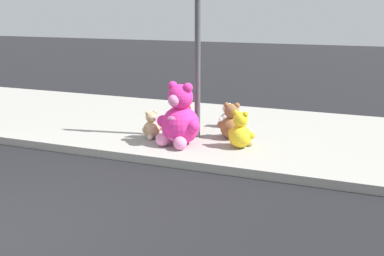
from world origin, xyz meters
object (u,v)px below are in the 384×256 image
at_px(sign_pole, 198,49).
at_px(plush_red, 185,119).
at_px(plush_white, 227,117).
at_px(plush_tan, 152,127).
at_px(plush_brown, 231,124).
at_px(plush_yellow, 241,133).
at_px(plush_pink_large, 179,120).

height_order(sign_pole, plush_red, sign_pole).
bearing_deg(plush_white, plush_tan, -129.71).
xyz_separation_m(plush_brown, plush_yellow, (0.31, -0.50, -0.01)).
xyz_separation_m(plush_brown, plush_white, (-0.33, 0.79, -0.08)).
bearing_deg(plush_brown, plush_red, 165.44).
relative_size(plush_brown, plush_red, 1.27).
relative_size(plush_pink_large, plush_white, 2.30).
bearing_deg(sign_pole, plush_pink_large, -103.06).
bearing_deg(plush_tan, plush_red, 66.39).
bearing_deg(plush_white, plush_red, -145.83).
height_order(plush_yellow, plush_red, plush_yellow).
distance_m(plush_pink_large, plush_yellow, 1.14).
bearing_deg(plush_yellow, plush_white, 116.62).
bearing_deg(plush_brown, plush_yellow, -57.88).
bearing_deg(sign_pole, plush_brown, 13.38).
distance_m(plush_yellow, plush_red, 1.60).
relative_size(plush_yellow, plush_red, 1.22).
xyz_separation_m(sign_pole, plush_white, (0.31, 0.94, -1.50)).
distance_m(plush_white, plush_tan, 1.73).
distance_m(plush_brown, plush_yellow, 0.59).
height_order(plush_white, plush_tan, plush_tan).
xyz_separation_m(sign_pole, plush_tan, (-0.79, -0.39, -1.48)).
distance_m(sign_pole, plush_white, 1.79).
distance_m(plush_brown, plush_red, 1.11).
distance_m(plush_pink_large, plush_red, 1.09).
distance_m(plush_white, plush_yellow, 1.44).
relative_size(plush_brown, plush_white, 1.40).
height_order(plush_brown, plush_white, plush_brown).
relative_size(plush_red, plush_tan, 1.03).
height_order(plush_pink_large, plush_tan, plush_pink_large).
height_order(sign_pole, plush_tan, sign_pole).
height_order(plush_pink_large, plush_brown, plush_pink_large).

